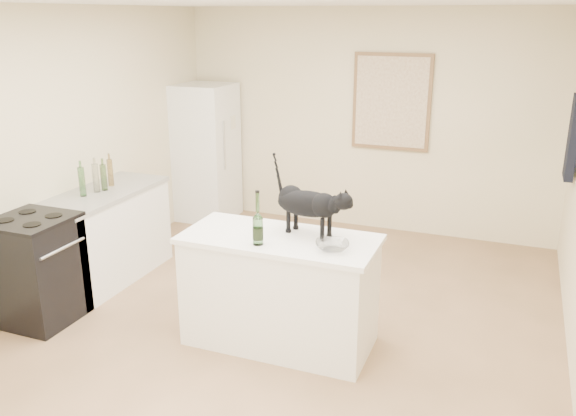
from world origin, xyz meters
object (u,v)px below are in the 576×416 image
(fridge, at_px, (205,153))
(wine_bottle, at_px, (258,221))
(stove, at_px, (37,271))
(glass_bowl, at_px, (332,246))
(black_cat, at_px, (308,207))

(fridge, bearing_deg, wine_bottle, -54.51)
(stove, bearing_deg, fridge, 90.00)
(stove, height_order, glass_bowl, glass_bowl)
(fridge, distance_m, wine_bottle, 3.39)
(stove, distance_m, black_cat, 2.39)
(stove, bearing_deg, glass_bowl, 6.66)
(black_cat, xyz_separation_m, wine_bottle, (-0.27, -0.32, -0.04))
(stove, distance_m, fridge, 2.98)
(black_cat, relative_size, wine_bottle, 1.76)
(stove, relative_size, glass_bowl, 3.72)
(stove, relative_size, wine_bottle, 2.49)
(stove, bearing_deg, black_cat, 13.08)
(stove, distance_m, wine_bottle, 2.07)
(stove, xyz_separation_m, wine_bottle, (1.96, 0.19, 0.63))
(stove, xyz_separation_m, fridge, (0.00, 2.95, 0.40))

